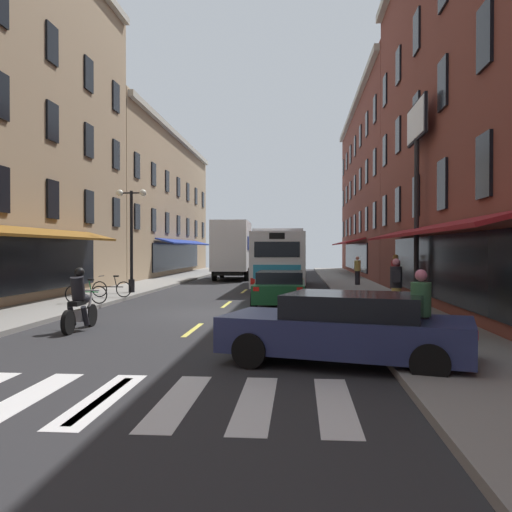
# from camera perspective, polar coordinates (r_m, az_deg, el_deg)

# --- Properties ---
(ground_plane) EXTENTS (34.80, 80.00, 0.10)m
(ground_plane) POSITION_cam_1_polar(r_m,az_deg,el_deg) (17.68, -4.52, -6.38)
(ground_plane) COLOR #28282B
(lane_centre_dashes) EXTENTS (0.14, 73.90, 0.01)m
(lane_centre_dashes) POSITION_cam_1_polar(r_m,az_deg,el_deg) (17.43, -4.65, -6.31)
(lane_centre_dashes) COLOR #DBCC4C
(lane_centre_dashes) RESTS_ON ground
(crosswalk_near) EXTENTS (7.10, 2.80, 0.01)m
(crosswalk_near) POSITION_cam_1_polar(r_m,az_deg,el_deg) (8.12, -16.24, -14.51)
(crosswalk_near) COLOR silver
(crosswalk_near) RESTS_ON ground
(sidewalk_left) EXTENTS (3.00, 80.00, 0.14)m
(sidewalk_left) POSITION_cam_1_polar(r_m,az_deg,el_deg) (19.50, -21.98, -5.42)
(sidewalk_left) COLOR gray
(sidewalk_left) RESTS_ON ground
(sidewalk_right) EXTENTS (3.00, 80.00, 0.14)m
(sidewalk_right) POSITION_cam_1_polar(r_m,az_deg,el_deg) (17.72, 14.79, -6.00)
(sidewalk_right) COLOR gray
(sidewalk_right) RESTS_ON ground
(billboard_sign) EXTENTS (0.40, 2.84, 7.32)m
(billboard_sign) POSITION_cam_1_polar(r_m,az_deg,el_deg) (20.39, 16.92, 10.74)
(billboard_sign) COLOR black
(billboard_sign) RESTS_ON sidewalk_right
(transit_bus) EXTENTS (2.66, 11.30, 3.10)m
(transit_bus) POSITION_cam_1_polar(r_m,az_deg,el_deg) (29.46, 2.75, -0.27)
(transit_bus) COLOR silver
(transit_bus) RESTS_ON ground
(box_truck) EXTENTS (2.61, 7.17, 4.06)m
(box_truck) POSITION_cam_1_polar(r_m,az_deg,el_deg) (37.44, -2.49, 0.61)
(box_truck) COLOR white
(box_truck) RESTS_ON ground
(sedan_near) EXTENTS (4.82, 3.03, 1.32)m
(sedan_near) POSITION_cam_1_polar(r_m,az_deg,el_deg) (9.99, 9.79, -7.64)
(sedan_near) COLOR navy
(sedan_near) RESTS_ON ground
(sedan_mid) EXTENTS (1.98, 4.71, 1.38)m
(sedan_mid) POSITION_cam_1_polar(r_m,az_deg,el_deg) (46.17, -0.93, -1.06)
(sedan_mid) COLOR #515154
(sedan_mid) RESTS_ON ground
(sedan_far) EXTENTS (1.96, 4.76, 1.31)m
(sedan_far) POSITION_cam_1_polar(r_m,az_deg,el_deg) (20.24, 2.64, -3.41)
(sedan_far) COLOR #144723
(sedan_far) RESTS_ON ground
(motorcycle_rider) EXTENTS (0.62, 2.07, 1.66)m
(motorcycle_rider) POSITION_cam_1_polar(r_m,az_deg,el_deg) (14.67, -18.45, -4.90)
(motorcycle_rider) COLOR black
(motorcycle_rider) RESTS_ON ground
(bicycle_near) EXTENTS (1.71, 0.48, 0.91)m
(bicycle_near) POSITION_cam_1_polar(r_m,az_deg,el_deg) (20.53, -17.83, -3.88)
(bicycle_near) COLOR black
(bicycle_near) RESTS_ON sidewalk_left
(bicycle_mid) EXTENTS (1.71, 0.48, 0.91)m
(bicycle_mid) POSITION_cam_1_polar(r_m,az_deg,el_deg) (22.94, -15.27, -3.39)
(bicycle_mid) COLOR black
(bicycle_mid) RESTS_ON sidewalk_left
(pedestrian_near) EXTENTS (0.36, 0.52, 1.72)m
(pedestrian_near) POSITION_cam_1_polar(r_m,az_deg,el_deg) (16.61, 14.85, -3.05)
(pedestrian_near) COLOR #B29947
(pedestrian_near) RESTS_ON sidewalk_right
(pedestrian_mid) EXTENTS (0.36, 0.36, 1.61)m
(pedestrian_mid) POSITION_cam_1_polar(r_m,az_deg,el_deg) (30.47, 10.87, -1.51)
(pedestrian_mid) COLOR black
(pedestrian_mid) RESTS_ON sidewalk_right
(pedestrian_far) EXTENTS (0.36, 0.36, 1.79)m
(pedestrian_far) POSITION_cam_1_polar(r_m,az_deg,el_deg) (22.52, 14.80, -2.03)
(pedestrian_far) COLOR maroon
(pedestrian_far) RESTS_ON sidewalk_right
(pedestrian_rear) EXTENTS (0.36, 0.36, 1.63)m
(pedestrian_rear) POSITION_cam_1_polar(r_m,az_deg,el_deg) (10.03, 17.32, -5.95)
(pedestrian_rear) COLOR black
(pedestrian_rear) RESTS_ON sidewalk_right
(street_lamp_twin) EXTENTS (1.42, 0.32, 4.78)m
(street_lamp_twin) POSITION_cam_1_polar(r_m,az_deg,el_deg) (25.26, -13.26, 2.20)
(street_lamp_twin) COLOR black
(street_lamp_twin) RESTS_ON sidewalk_left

